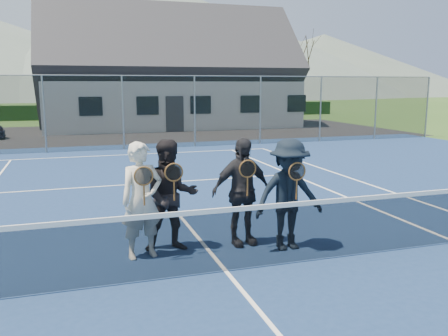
{
  "coord_description": "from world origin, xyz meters",
  "views": [
    {
      "loc": [
        -1.99,
        -6.12,
        2.68
      ],
      "look_at": [
        0.45,
        1.5,
        1.25
      ],
      "focal_mm": 38.0,
      "sensor_mm": 36.0,
      "label": 1
    }
  ],
  "objects_px": {
    "player_a": "(142,200)",
    "tennis_net": "(226,237)",
    "clubhouse": "(168,63)",
    "player_d": "(289,195)",
    "player_c": "(242,192)",
    "player_b": "(171,196)"
  },
  "relations": [
    {
      "from": "tennis_net",
      "to": "player_d",
      "type": "bearing_deg",
      "value": 25.73
    },
    {
      "from": "player_b",
      "to": "player_a",
      "type": "bearing_deg",
      "value": -161.85
    },
    {
      "from": "player_a",
      "to": "player_c",
      "type": "distance_m",
      "value": 1.66
    },
    {
      "from": "player_c",
      "to": "clubhouse",
      "type": "bearing_deg",
      "value": 81.61
    },
    {
      "from": "player_a",
      "to": "player_c",
      "type": "relative_size",
      "value": 1.0
    },
    {
      "from": "tennis_net",
      "to": "player_b",
      "type": "relative_size",
      "value": 6.49
    },
    {
      "from": "player_a",
      "to": "player_d",
      "type": "distance_m",
      "value": 2.33
    },
    {
      "from": "clubhouse",
      "to": "player_b",
      "type": "distance_m",
      "value": 23.54
    },
    {
      "from": "clubhouse",
      "to": "player_b",
      "type": "height_order",
      "value": "clubhouse"
    },
    {
      "from": "player_b",
      "to": "player_d",
      "type": "relative_size",
      "value": 1.0
    },
    {
      "from": "player_a",
      "to": "tennis_net",
      "type": "bearing_deg",
      "value": -42.47
    },
    {
      "from": "tennis_net",
      "to": "player_a",
      "type": "relative_size",
      "value": 6.49
    },
    {
      "from": "player_a",
      "to": "player_b",
      "type": "xyz_separation_m",
      "value": [
        0.48,
        0.16,
        -0.0
      ]
    },
    {
      "from": "player_d",
      "to": "player_a",
      "type": "bearing_deg",
      "value": 171.48
    },
    {
      "from": "clubhouse",
      "to": "player_a",
      "type": "height_order",
      "value": "clubhouse"
    },
    {
      "from": "tennis_net",
      "to": "player_a",
      "type": "height_order",
      "value": "player_a"
    },
    {
      "from": "player_a",
      "to": "clubhouse",
      "type": "bearing_deg",
      "value": 77.66
    },
    {
      "from": "clubhouse",
      "to": "player_c",
      "type": "relative_size",
      "value": 8.67
    },
    {
      "from": "player_a",
      "to": "player_b",
      "type": "height_order",
      "value": "same"
    },
    {
      "from": "tennis_net",
      "to": "player_d",
      "type": "relative_size",
      "value": 6.49
    },
    {
      "from": "player_b",
      "to": "player_c",
      "type": "relative_size",
      "value": 1.0
    },
    {
      "from": "player_d",
      "to": "clubhouse",
      "type": "bearing_deg",
      "value": 83.32
    }
  ]
}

